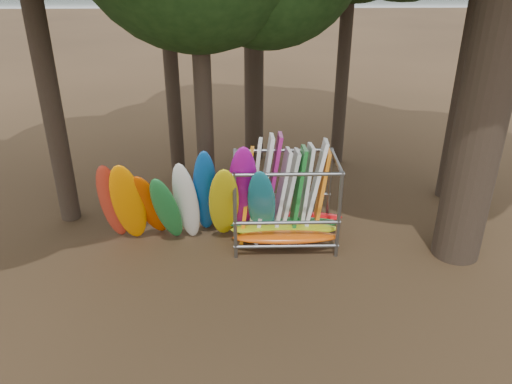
{
  "coord_description": "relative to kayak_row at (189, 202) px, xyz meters",
  "views": [
    {
      "loc": [
        -0.26,
        -9.5,
        6.72
      ],
      "look_at": [
        0.01,
        1.5,
        1.4
      ],
      "focal_mm": 35.0,
      "sensor_mm": 36.0,
      "label": 1
    }
  ],
  "objects": [
    {
      "name": "ground",
      "position": [
        1.61,
        -1.27,
        -1.27
      ],
      "size": [
        120.0,
        120.0,
        0.0
      ],
      "primitive_type": "plane",
      "color": "#47331E",
      "rests_on": "ground"
    },
    {
      "name": "lake",
      "position": [
        1.61,
        58.73,
        -1.27
      ],
      "size": [
        160.0,
        160.0,
        0.0
      ],
      "primitive_type": "plane",
      "color": "gray",
      "rests_on": "ground"
    },
    {
      "name": "kayak_row",
      "position": [
        0.0,
        0.0,
        0.0
      ],
      "size": [
        4.37,
        2.14,
        3.08
      ],
      "color": "red",
      "rests_on": "ground"
    },
    {
      "name": "storage_rack",
      "position": [
        2.33,
        0.26,
        -0.23
      ],
      "size": [
        3.15,
        1.55,
        2.8
      ],
      "color": "slate",
      "rests_on": "ground"
    }
  ]
}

